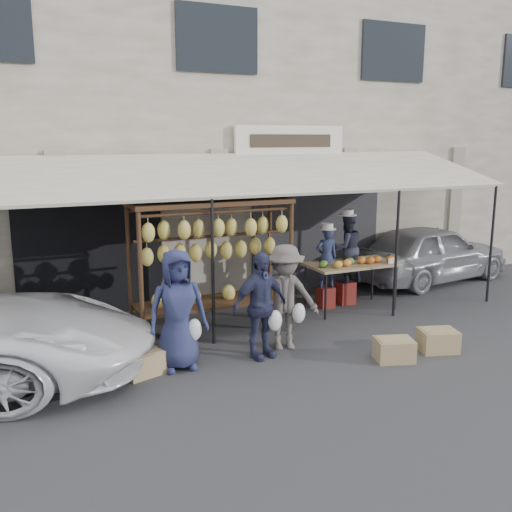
{
  "coord_description": "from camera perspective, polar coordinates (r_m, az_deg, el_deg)",
  "views": [
    {
      "loc": [
        -3.93,
        -6.95,
        3.19
      ],
      "look_at": [
        -0.15,
        1.4,
        1.3
      ],
      "focal_mm": 40.0,
      "sensor_mm": 36.0,
      "label": 1
    }
  ],
  "objects": [
    {
      "name": "crate_near_a",
      "position": [
        8.69,
        13.64,
        -9.1
      ],
      "size": [
        0.64,
        0.56,
        0.32
      ],
      "primitive_type": "cube",
      "rotation": [
        0.0,
        0.0,
        -0.32
      ],
      "color": "tan",
      "rests_on": "ground_plane"
    },
    {
      "name": "customer_mid",
      "position": [
        8.37,
        0.41,
        -4.96
      ],
      "size": [
        1.0,
        0.58,
        1.59
      ],
      "primitive_type": "imported",
      "rotation": [
        0.0,
        0.0,
        0.21
      ],
      "color": "#2F3254",
      "rests_on": "ground_plane"
    },
    {
      "name": "customer_right",
      "position": [
        8.73,
        2.89,
        -4.15
      ],
      "size": [
        1.17,
        0.84,
        1.63
      ],
      "primitive_type": "imported",
      "rotation": [
        0.0,
        0.0,
        -0.24
      ],
      "color": "#59514D",
      "rests_on": "ground_plane"
    },
    {
      "name": "produce_table",
      "position": [
        10.83,
        9.65,
        -0.85
      ],
      "size": [
        1.7,
        0.9,
        1.04
      ],
      "color": "#9E8B5C",
      "rests_on": "ground_plane"
    },
    {
      "name": "banana_rack",
      "position": [
        9.17,
        -4.41,
        1.4
      ],
      "size": [
        2.6,
        0.9,
        2.24
      ],
      "color": "#362015",
      "rests_on": "ground_plane"
    },
    {
      "name": "vendor_left",
      "position": [
        10.9,
        7.06,
        -0.15
      ],
      "size": [
        0.47,
        0.36,
        1.16
      ],
      "primitive_type": "imported",
      "rotation": [
        0.0,
        0.0,
        2.93
      ],
      "color": "navy",
      "rests_on": "stool_left"
    },
    {
      "name": "crate_far",
      "position": [
        8.13,
        -11.27,
        -10.45
      ],
      "size": [
        0.64,
        0.56,
        0.33
      ],
      "primitive_type": "cube",
      "rotation": [
        0.0,
        0.0,
        0.31
      ],
      "color": "tan",
      "rests_on": "ground_plane"
    },
    {
      "name": "customer_left",
      "position": [
        8.04,
        -7.85,
        -5.35
      ],
      "size": [
        0.85,
        0.56,
        1.71
      ],
      "primitive_type": "imported",
      "rotation": [
        0.0,
        0.0,
        -0.02
      ],
      "color": "navy",
      "rests_on": "ground_plane"
    },
    {
      "name": "ground_plane",
      "position": [
        8.6,
        4.86,
        -10.17
      ],
      "size": [
        90.0,
        90.0,
        0.0
      ],
      "primitive_type": "plane",
      "color": "#2D2D30"
    },
    {
      "name": "stool_right",
      "position": [
        11.37,
        8.89,
        -3.62
      ],
      "size": [
        0.35,
        0.35,
        0.45
      ],
      "primitive_type": "cube",
      "rotation": [
        0.0,
        0.0,
        0.1
      ],
      "color": "maroon",
      "rests_on": "ground_plane"
    },
    {
      "name": "awning",
      "position": [
        10.06,
        -1.23,
        8.13
      ],
      "size": [
        10.0,
        2.35,
        2.92
      ],
      "color": "beige",
      "rests_on": "ground_plane"
    },
    {
      "name": "crate_near_b",
      "position": [
        9.23,
        17.72,
        -8.05
      ],
      "size": [
        0.65,
        0.56,
        0.33
      ],
      "primitive_type": "cube",
      "rotation": [
        0.0,
        0.0,
        -0.3
      ],
      "color": "tan",
      "rests_on": "ground_plane"
    },
    {
      "name": "sedan",
      "position": [
        13.48,
        17.06,
        0.33
      ],
      "size": [
        4.07,
        2.09,
        1.33
      ],
      "primitive_type": "imported",
      "rotation": [
        0.0,
        0.0,
        1.71
      ],
      "color": "gray",
      "rests_on": "ground_plane"
    },
    {
      "name": "vendor_right",
      "position": [
        11.17,
        9.04,
        0.81
      ],
      "size": [
        0.67,
        0.53,
        1.34
      ],
      "primitive_type": "imported",
      "rotation": [
        0.0,
        0.0,
        3.11
      ],
      "color": "#2B2D3E",
      "rests_on": "stool_right"
    },
    {
      "name": "shophouse",
      "position": [
        14.02,
        -8.25,
        13.41
      ],
      "size": [
        24.0,
        6.15,
        7.3
      ],
      "color": "beige",
      "rests_on": "ground_plane"
    },
    {
      "name": "stool_left",
      "position": [
        11.08,
        6.96,
        -4.09
      ],
      "size": [
        0.33,
        0.33,
        0.4
      ],
      "primitive_type": "cube",
      "rotation": [
        0.0,
        0.0,
        -0.19
      ],
      "color": "maroon",
      "rests_on": "ground_plane"
    }
  ]
}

